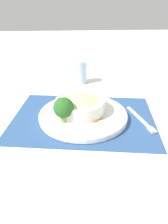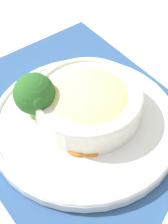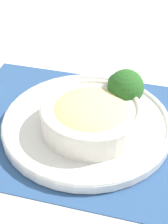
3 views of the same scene
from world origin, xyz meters
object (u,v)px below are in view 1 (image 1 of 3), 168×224
Objects in this scene: broccoli_floret at (64,108)px; fork at (143,121)px; water_glass at (81,73)px; bowl at (80,104)px.

broccoli_floret is 0.28m from fork.
broccoli_floret is at bearing 79.54° from water_glass.
fork is (-0.27, -0.00, -0.06)m from broccoli_floret.
bowl is 0.33m from water_glass.
broccoli_floret is 0.40m from water_glass.
water_glass is at bearing -77.20° from fork.
broccoli_floret reaches higher than fork.
broccoli_floret is 0.76× the size of water_glass.
fork is at bearing -179.46° from broccoli_floret.
water_glass reaches higher than fork.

